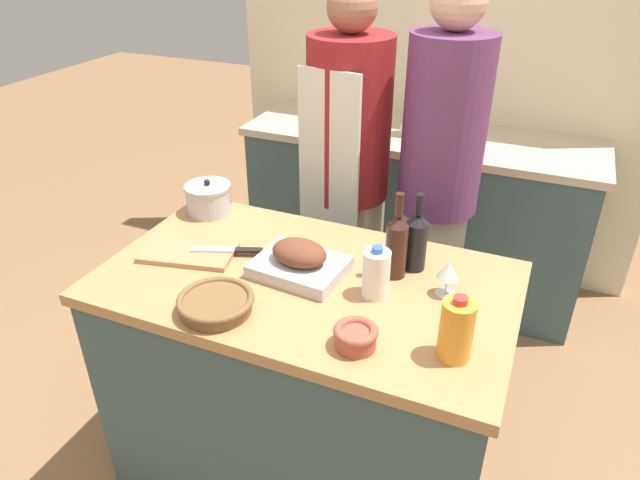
% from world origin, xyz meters
% --- Properties ---
extents(ground_plane, '(12.00, 12.00, 0.00)m').
position_xyz_m(ground_plane, '(0.00, 0.00, 0.00)').
color(ground_plane, '#8E6642').
extents(kitchen_island, '(1.34, 0.78, 0.91)m').
position_xyz_m(kitchen_island, '(0.00, 0.00, 0.46)').
color(kitchen_island, '#3D565B').
rests_on(kitchen_island, ground_plane).
extents(back_counter, '(1.88, 0.60, 0.92)m').
position_xyz_m(back_counter, '(0.00, 1.48, 0.46)').
color(back_counter, '#3D565B').
rests_on(back_counter, ground_plane).
extents(back_wall, '(2.38, 0.10, 2.55)m').
position_xyz_m(back_wall, '(0.00, 1.83, 1.27)').
color(back_wall, beige).
rests_on(back_wall, ground_plane).
extents(roasting_pan, '(0.31, 0.25, 0.12)m').
position_xyz_m(roasting_pan, '(-0.03, 0.02, 0.96)').
color(roasting_pan, '#BCBCC1').
rests_on(roasting_pan, kitchen_island).
extents(wicker_basket, '(0.23, 0.23, 0.05)m').
position_xyz_m(wicker_basket, '(-0.17, -0.27, 0.94)').
color(wicker_basket, brown).
rests_on(wicker_basket, kitchen_island).
extents(cutting_board, '(0.35, 0.24, 0.02)m').
position_xyz_m(cutting_board, '(-0.43, -0.03, 0.92)').
color(cutting_board, '#AD7F51').
rests_on(cutting_board, kitchen_island).
extents(stock_pot, '(0.18, 0.18, 0.14)m').
position_xyz_m(stock_pot, '(-0.54, 0.28, 0.97)').
color(stock_pot, '#B7B7BC').
rests_on(stock_pot, kitchen_island).
extents(mixing_bowl, '(0.12, 0.12, 0.06)m').
position_xyz_m(mixing_bowl, '(0.26, -0.25, 0.95)').
color(mixing_bowl, '#A84C38').
rests_on(mixing_bowl, kitchen_island).
extents(juice_jug, '(0.09, 0.09, 0.19)m').
position_xyz_m(juice_jug, '(0.52, -0.19, 1.00)').
color(juice_jug, orange).
rests_on(juice_jug, kitchen_island).
extents(milk_jug, '(0.08, 0.08, 0.17)m').
position_xyz_m(milk_jug, '(0.24, -0.00, 0.99)').
color(milk_jug, white).
rests_on(milk_jug, kitchen_island).
extents(wine_bottle_green, '(0.07, 0.07, 0.29)m').
position_xyz_m(wine_bottle_green, '(0.26, 0.13, 1.03)').
color(wine_bottle_green, '#381E19').
rests_on(wine_bottle_green, kitchen_island).
extents(wine_bottle_dark, '(0.07, 0.07, 0.27)m').
position_xyz_m(wine_bottle_dark, '(0.31, 0.20, 1.02)').
color(wine_bottle_dark, black).
rests_on(wine_bottle_dark, kitchen_island).
extents(wine_glass_left, '(0.07, 0.07, 0.12)m').
position_xyz_m(wine_glass_left, '(0.44, 0.09, 1.00)').
color(wine_glass_left, silver).
rests_on(wine_glass_left, kitchen_island).
extents(knife_chef, '(0.24, 0.12, 0.01)m').
position_xyz_m(knife_chef, '(-0.30, 0.03, 0.93)').
color(knife_chef, '#B7B7BC').
rests_on(knife_chef, cutting_board).
extents(stand_mixer, '(0.18, 0.14, 0.35)m').
position_xyz_m(stand_mixer, '(-0.00, 1.47, 1.07)').
color(stand_mixer, silver).
rests_on(stand_mixer, back_counter).
extents(condiment_bottle_tall, '(0.05, 0.05, 0.18)m').
position_xyz_m(condiment_bottle_tall, '(-0.42, 1.49, 1.01)').
color(condiment_bottle_tall, '#234C28').
rests_on(condiment_bottle_tall, back_counter).
extents(condiment_bottle_short, '(0.06, 0.06, 0.13)m').
position_xyz_m(condiment_bottle_short, '(0.17, 1.55, 0.98)').
color(condiment_bottle_short, '#B28E2D').
rests_on(condiment_bottle_short, back_counter).
extents(person_cook_aproned, '(0.36, 0.38, 1.73)m').
position_xyz_m(person_cook_aproned, '(-0.16, 0.81, 0.96)').
color(person_cook_aproned, beige).
rests_on(person_cook_aproned, ground_plane).
extents(person_cook_guest, '(0.33, 0.33, 1.77)m').
position_xyz_m(person_cook_guest, '(0.25, 0.80, 0.99)').
color(person_cook_guest, beige).
rests_on(person_cook_guest, ground_plane).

